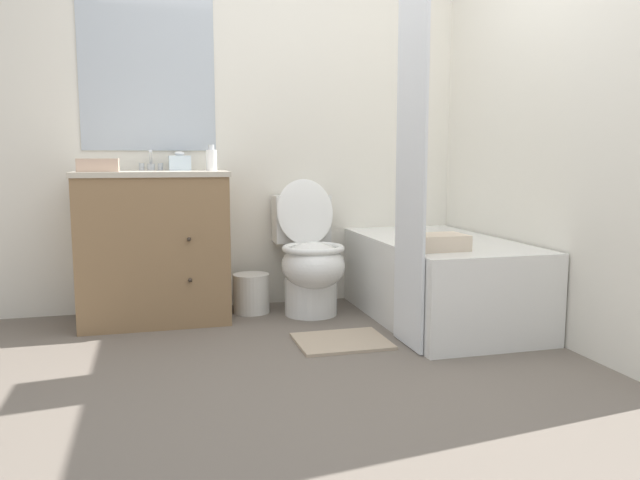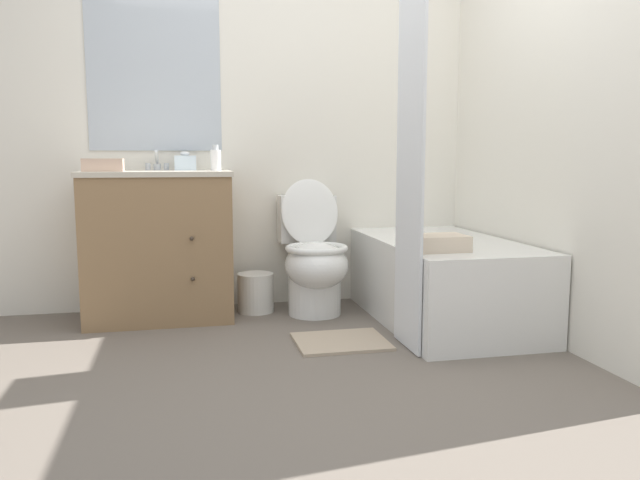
# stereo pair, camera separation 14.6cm
# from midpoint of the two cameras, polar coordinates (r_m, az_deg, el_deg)

# --- Properties ---
(ground_plane) EXTENTS (14.00, 14.00, 0.00)m
(ground_plane) POSITION_cam_midpoint_polar(r_m,az_deg,el_deg) (2.73, 3.69, -13.13)
(ground_plane) COLOR #6B6056
(wall_back) EXTENTS (8.00, 0.06, 2.50)m
(wall_back) POSITION_cam_midpoint_polar(r_m,az_deg,el_deg) (4.13, -2.60, 11.56)
(wall_back) COLOR white
(wall_back) RESTS_ON ground_plane
(wall_right) EXTENTS (0.05, 2.58, 2.50)m
(wall_right) POSITION_cam_midpoint_polar(r_m,az_deg,el_deg) (3.80, 19.03, 11.48)
(wall_right) COLOR white
(wall_right) RESTS_ON ground_plane
(vanity_cabinet) EXTENTS (0.86, 0.55, 0.89)m
(vanity_cabinet) POSITION_cam_midpoint_polar(r_m,az_deg,el_deg) (3.81, -13.47, -0.37)
(vanity_cabinet) COLOR olive
(vanity_cabinet) RESTS_ON ground_plane
(sink_faucet) EXTENTS (0.14, 0.12, 0.12)m
(sink_faucet) POSITION_cam_midpoint_polar(r_m,az_deg,el_deg) (3.95, -13.65, 6.72)
(sink_faucet) COLOR silver
(sink_faucet) RESTS_ON vanity_cabinet
(toilet) EXTENTS (0.38, 0.62, 0.83)m
(toilet) POSITION_cam_midpoint_polar(r_m,az_deg,el_deg) (3.84, 0.52, -1.88)
(toilet) COLOR white
(toilet) RESTS_ON ground_plane
(bathtub) EXTENTS (0.74, 1.37, 0.49)m
(bathtub) POSITION_cam_midpoint_polar(r_m,az_deg,el_deg) (3.76, 12.23, -3.62)
(bathtub) COLOR white
(bathtub) RESTS_ON ground_plane
(shower_curtain) EXTENTS (0.02, 0.35, 1.98)m
(shower_curtain) POSITION_cam_midpoint_polar(r_m,az_deg,el_deg) (3.13, 9.59, 8.08)
(shower_curtain) COLOR white
(shower_curtain) RESTS_ON ground_plane
(wastebasket) EXTENTS (0.23, 0.23, 0.24)m
(wastebasket) POSITION_cam_midpoint_polar(r_m,az_deg,el_deg) (3.93, -4.85, -4.82)
(wastebasket) COLOR silver
(wastebasket) RESTS_ON ground_plane
(tissue_box) EXTENTS (0.13, 0.13, 0.12)m
(tissue_box) POSITION_cam_midpoint_polar(r_m,az_deg,el_deg) (3.90, -11.17, 6.96)
(tissue_box) COLOR silver
(tissue_box) RESTS_ON vanity_cabinet
(soap_dispenser) EXTENTS (0.06, 0.06, 0.15)m
(soap_dispenser) POSITION_cam_midpoint_polar(r_m,az_deg,el_deg) (3.76, -8.41, 7.30)
(soap_dispenser) COLOR white
(soap_dispenser) RESTS_ON vanity_cabinet
(hand_towel_folded) EXTENTS (0.22, 0.12, 0.07)m
(hand_towel_folded) POSITION_cam_midpoint_polar(r_m,az_deg,el_deg) (3.67, -18.15, 6.53)
(hand_towel_folded) COLOR tan
(hand_towel_folded) RESTS_ON vanity_cabinet
(bath_towel_folded) EXTENTS (0.27, 0.21, 0.08)m
(bath_towel_folded) POSITION_cam_midpoint_polar(r_m,az_deg,el_deg) (3.28, 12.11, -0.25)
(bath_towel_folded) COLOR beige
(bath_towel_folded) RESTS_ON bathtub
(bath_mat) EXTENTS (0.47, 0.39, 0.02)m
(bath_mat) POSITION_cam_midpoint_polar(r_m,az_deg,el_deg) (3.30, 3.20, -9.26)
(bath_mat) COLOR tan
(bath_mat) RESTS_ON ground_plane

